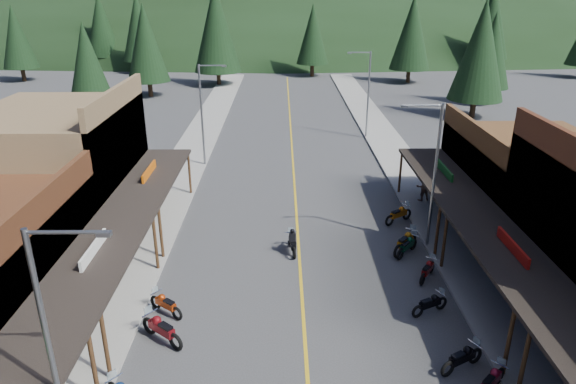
{
  "coord_description": "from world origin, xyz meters",
  "views": [
    {
      "loc": [
        -0.9,
        -17.13,
        13.39
      ],
      "look_at": [
        -0.58,
        8.73,
        3.0
      ],
      "focal_mm": 32.0,
      "sensor_mm": 36.0,
      "label": 1
    }
  ],
  "objects_px": {
    "shop_west_3": "(61,168)",
    "shop_east_3": "(527,182)",
    "pine_11": "(481,50)",
    "bike_east_6": "(491,381)",
    "streetlight_2": "(432,171)",
    "pine_4": "(412,32)",
    "streetlight_3": "(367,91)",
    "pine_2": "(216,28)",
    "pine_7": "(101,25)",
    "bike_east_10": "(407,245)",
    "pine_9": "(492,50)",
    "bike_east_12": "(399,214)",
    "bike_east_11": "(405,241)",
    "pedestrian_east_b": "(423,187)",
    "pine_8": "(87,60)",
    "pine_0": "(16,37)",
    "bike_east_9": "(428,269)",
    "bike_east_7": "(462,357)",
    "pine_5": "(491,21)",
    "bike_west_8": "(166,303)",
    "pine_1": "(139,27)",
    "rider_on_bike": "(292,242)",
    "pine_3": "(313,34)",
    "streetlight_0": "(55,349)",
    "streetlight_1": "(203,111)",
    "pine_10": "(146,43)",
    "bike_east_8": "(430,303)",
    "bike_west_7": "(161,328)"
  },
  "relations": [
    {
      "from": "bike_east_6",
      "to": "pine_10",
      "type": "bearing_deg",
      "value": 160.61
    },
    {
      "from": "pine_1",
      "to": "bike_east_11",
      "type": "distance_m",
      "value": 69.62
    },
    {
      "from": "pine_7",
      "to": "bike_east_8",
      "type": "distance_m",
      "value": 83.46
    },
    {
      "from": "bike_east_7",
      "to": "bike_east_9",
      "type": "distance_m",
      "value": 6.47
    },
    {
      "from": "pine_9",
      "to": "bike_east_9",
      "type": "relative_size",
      "value": 5.74
    },
    {
      "from": "shop_west_3",
      "to": "shop_east_3",
      "type": "relative_size",
      "value": 1.0
    },
    {
      "from": "bike_east_11",
      "to": "pedestrian_east_b",
      "type": "distance_m",
      "value": 7.39
    },
    {
      "from": "pine_9",
      "to": "bike_east_12",
      "type": "bearing_deg",
      "value": -117.76
    },
    {
      "from": "pine_9",
      "to": "bike_east_12",
      "type": "distance_m",
      "value": 38.74
    },
    {
      "from": "bike_west_8",
      "to": "bike_east_9",
      "type": "bearing_deg",
      "value": -39.36
    },
    {
      "from": "shop_east_3",
      "to": "pine_3",
      "type": "height_order",
      "value": "pine_3"
    },
    {
      "from": "pine_1",
      "to": "rider_on_bike",
      "type": "bearing_deg",
      "value": -69.31
    },
    {
      "from": "streetlight_3",
      "to": "bike_east_6",
      "type": "distance_m",
      "value": 33.28
    },
    {
      "from": "pine_8",
      "to": "bike_east_6",
      "type": "relative_size",
      "value": 5.05
    },
    {
      "from": "pine_11",
      "to": "pedestrian_east_b",
      "type": "distance_m",
      "value": 27.1
    },
    {
      "from": "pine_3",
      "to": "bike_east_11",
      "type": "relative_size",
      "value": 4.77
    },
    {
      "from": "shop_west_3",
      "to": "pine_8",
      "type": "xyz_separation_m",
      "value": [
        -8.22,
        28.7,
        2.46
      ]
    },
    {
      "from": "streetlight_3",
      "to": "pine_0",
      "type": "relative_size",
      "value": 0.73
    },
    {
      "from": "bike_west_8",
      "to": "bike_east_6",
      "type": "xyz_separation_m",
      "value": [
        12.4,
        -4.89,
        0.01
      ]
    },
    {
      "from": "streetlight_1",
      "to": "bike_east_6",
      "type": "xyz_separation_m",
      "value": [
        13.35,
        -25.05,
        -3.89
      ]
    },
    {
      "from": "bike_east_11",
      "to": "pine_3",
      "type": "bearing_deg",
      "value": 132.38
    },
    {
      "from": "pine_2",
      "to": "pine_10",
      "type": "relative_size",
      "value": 1.21
    },
    {
      "from": "pine_2",
      "to": "bike_east_7",
      "type": "relative_size",
      "value": 6.94
    },
    {
      "from": "pine_9",
      "to": "bike_east_7",
      "type": "xyz_separation_m",
      "value": [
        -18.22,
        -46.81,
        -5.81
      ]
    },
    {
      "from": "pine_7",
      "to": "bike_east_10",
      "type": "height_order",
      "value": "pine_7"
    },
    {
      "from": "streetlight_3",
      "to": "pine_1",
      "type": "height_order",
      "value": "pine_1"
    },
    {
      "from": "pine_8",
      "to": "rider_on_bike",
      "type": "bearing_deg",
      "value": -56.41
    },
    {
      "from": "bike_east_8",
      "to": "bike_east_11",
      "type": "xyz_separation_m",
      "value": [
        0.18,
        5.63,
        0.12
      ]
    },
    {
      "from": "pine_7",
      "to": "pine_9",
      "type": "xyz_separation_m",
      "value": [
        56.0,
        -31.0,
        -0.86
      ]
    },
    {
      "from": "streetlight_2",
      "to": "pine_4",
      "type": "xyz_separation_m",
      "value": [
        11.05,
        52.0,
        2.78
      ]
    },
    {
      "from": "pine_0",
      "to": "pine_5",
      "type": "height_order",
      "value": "pine_5"
    },
    {
      "from": "streetlight_0",
      "to": "pine_0",
      "type": "bearing_deg",
      "value": 115.92
    },
    {
      "from": "bike_east_6",
      "to": "rider_on_bike",
      "type": "height_order",
      "value": "rider_on_bike"
    },
    {
      "from": "pine_3",
      "to": "rider_on_bike",
      "type": "height_order",
      "value": "pine_3"
    },
    {
      "from": "pine_11",
      "to": "bike_east_6",
      "type": "height_order",
      "value": "pine_11"
    },
    {
      "from": "pine_11",
      "to": "rider_on_bike",
      "type": "height_order",
      "value": "pine_11"
    },
    {
      "from": "streetlight_0",
      "to": "rider_on_bike",
      "type": "relative_size",
      "value": 3.91
    },
    {
      "from": "shop_west_3",
      "to": "bike_west_7",
      "type": "height_order",
      "value": "shop_west_3"
    },
    {
      "from": "streetlight_3",
      "to": "pine_5",
      "type": "height_order",
      "value": "pine_5"
    },
    {
      "from": "streetlight_3",
      "to": "bike_west_8",
      "type": "bearing_deg",
      "value": -114.72
    },
    {
      "from": "streetlight_0",
      "to": "rider_on_bike",
      "type": "distance_m",
      "value": 15.44
    },
    {
      "from": "streetlight_1",
      "to": "bike_east_9",
      "type": "xyz_separation_m",
      "value": [
        13.15,
        -17.36,
        -3.92
      ]
    },
    {
      "from": "pine_8",
      "to": "streetlight_2",
      "type": "bearing_deg",
      "value": -47.86
    },
    {
      "from": "streetlight_1",
      "to": "bike_east_7",
      "type": "height_order",
      "value": "streetlight_1"
    },
    {
      "from": "shop_east_3",
      "to": "pine_8",
      "type": "height_order",
      "value": "pine_8"
    },
    {
      "from": "streetlight_3",
      "to": "pine_2",
      "type": "distance_m",
      "value": 32.92
    },
    {
      "from": "pine_4",
      "to": "bike_east_9",
      "type": "xyz_separation_m",
      "value": [
        -11.8,
        -55.36,
        -6.7
      ]
    },
    {
      "from": "pedestrian_east_b",
      "to": "pine_5",
      "type": "bearing_deg",
      "value": -127.21
    },
    {
      "from": "bike_east_9",
      "to": "pine_0",
      "type": "bearing_deg",
      "value": 162.56
    },
    {
      "from": "pine_0",
      "to": "bike_east_9",
      "type": "height_order",
      "value": "pine_0"
    }
  ]
}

